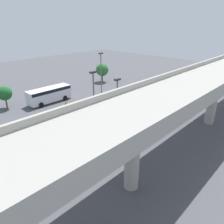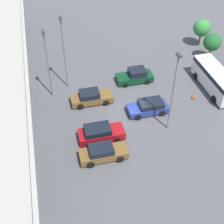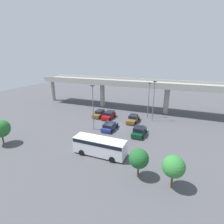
% 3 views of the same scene
% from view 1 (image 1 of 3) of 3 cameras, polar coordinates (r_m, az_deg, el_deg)
% --- Properties ---
extents(ground_plane, '(114.18, 114.18, 0.00)m').
position_cam_1_polar(ground_plane, '(34.06, -3.61, -0.72)').
color(ground_plane, '#4C4C51').
extents(highway_overpass, '(54.57, 6.39, 8.08)m').
position_cam_1_polar(highway_overpass, '(24.16, 18.83, 4.84)').
color(highway_overpass, '#9E9B93').
rests_on(highway_overpass, ground_plane).
extents(parked_car_0, '(1.99, 4.54, 1.47)m').
position_cam_1_polar(parked_car_0, '(34.75, 8.81, 0.79)').
color(parked_car_0, brown).
rests_on(parked_car_0, ground_plane).
extents(parked_car_1, '(2.16, 4.61, 1.55)m').
position_cam_1_polar(parked_car_1, '(32.95, 5.78, -0.23)').
color(parked_car_1, maroon).
rests_on(parked_car_1, ground_plane).
extents(parked_car_2, '(2.24, 4.48, 1.41)m').
position_cam_1_polar(parked_car_2, '(34.89, -4.91, 1.08)').
color(parked_car_2, navy).
rests_on(parked_car_2, ground_plane).
extents(parked_car_3, '(2.10, 4.77, 1.55)m').
position_cam_1_polar(parked_car_3, '(29.01, -1.79, -3.54)').
color(parked_car_3, brown).
rests_on(parked_car_3, ground_plane).
extents(parked_car_4, '(2.17, 4.50, 1.71)m').
position_cam_1_polar(parked_car_4, '(31.75, -13.37, -1.65)').
color(parked_car_4, '#0C381E').
rests_on(parked_car_4, ground_plane).
extents(shuttle_bus, '(7.82, 2.61, 2.59)m').
position_cam_1_polar(shuttle_bus, '(40.34, -16.07, 4.60)').
color(shuttle_bus, silver).
rests_on(shuttle_bus, ground_plane).
extents(lamp_post_near_aisle, '(0.70, 0.35, 8.94)m').
position_cam_1_polar(lamp_post_near_aisle, '(23.33, -4.69, 1.52)').
color(lamp_post_near_aisle, slate).
rests_on(lamp_post_near_aisle, ground_plane).
extents(lamp_post_mid_lot, '(0.70, 0.35, 8.88)m').
position_cam_1_polar(lamp_post_mid_lot, '(36.24, -2.84, 9.36)').
color(lamp_post_mid_lot, slate).
rests_on(lamp_post_mid_lot, ground_plane).
extents(lamp_post_by_overpass, '(0.70, 0.35, 8.28)m').
position_cam_1_polar(lamp_post_by_overpass, '(23.09, 1.34, 0.44)').
color(lamp_post_by_overpass, slate).
rests_on(lamp_post_by_overpass, ground_plane).
extents(tree_front_left, '(2.93, 2.93, 4.29)m').
position_cam_1_polar(tree_front_left, '(52.03, -2.57, 10.96)').
color(tree_front_left, brown).
rests_on(tree_front_left, ground_plane).
extents(tree_front_centre, '(2.37, 2.37, 3.76)m').
position_cam_1_polar(tree_front_centre, '(39.85, -26.27, 4.40)').
color(tree_front_centre, brown).
rests_on(tree_front_centre, ground_plane).
extents(traffic_cone, '(0.44, 0.44, 0.70)m').
position_cam_1_polar(traffic_cone, '(38.82, -11.94, 2.39)').
color(traffic_cone, black).
rests_on(traffic_cone, ground_plane).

